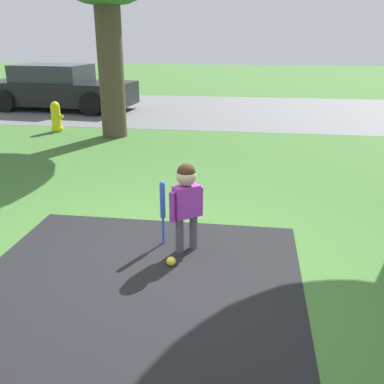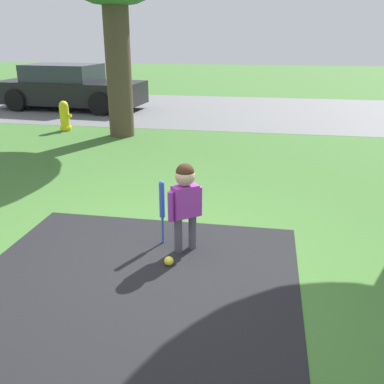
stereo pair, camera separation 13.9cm
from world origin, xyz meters
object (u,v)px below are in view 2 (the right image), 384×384
object	(u,v)px
child	(185,195)
parked_car	(69,88)
sports_ball	(169,261)
baseball_bat	(162,203)
fire_hydrant	(65,116)

from	to	relation	value
child	parked_car	bearing A→B (deg)	83.42
sports_ball	parked_car	size ratio (longest dim) A/B	0.02
baseball_bat	fire_hydrant	world-z (taller)	baseball_bat
baseball_bat	fire_hydrant	size ratio (longest dim) A/B	1.03
child	baseball_bat	size ratio (longest dim) A/B	1.33
child	fire_hydrant	xyz separation A→B (m)	(-3.96, 5.43, -0.28)
fire_hydrant	parked_car	bearing A→B (deg)	112.94
fire_hydrant	child	bearing A→B (deg)	-53.90
parked_car	fire_hydrant	bearing A→B (deg)	-62.04
baseball_bat	child	bearing A→B (deg)	-22.71
baseball_bat	fire_hydrant	xyz separation A→B (m)	(-3.68, 5.31, -0.13)
parked_car	child	bearing A→B (deg)	-53.18
child	sports_ball	world-z (taller)	child
sports_ball	parked_car	world-z (taller)	parked_car
sports_ball	parked_car	bearing A→B (deg)	120.28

